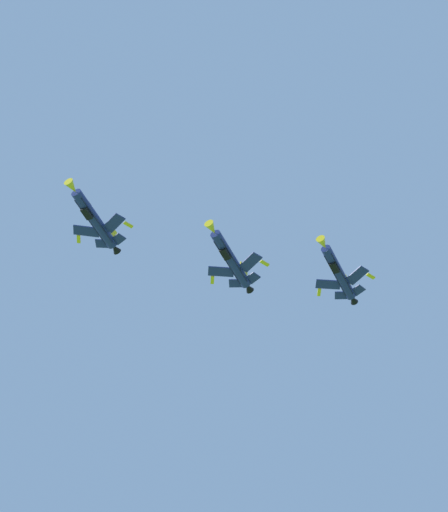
# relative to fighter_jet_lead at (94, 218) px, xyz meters

# --- Properties ---
(fighter_jet_lead) EXTENTS (10.30, 15.70, 4.39)m
(fighter_jet_lead) POSITION_rel_fighter_jet_lead_xyz_m (0.00, 0.00, 0.00)
(fighter_jet_lead) COLOR navy
(fighter_jet_left_wing) EXTENTS (10.36, 15.70, 4.36)m
(fighter_jet_left_wing) POSITION_rel_fighter_jet_lead_xyz_m (20.67, 9.40, -3.10)
(fighter_jet_left_wing) COLOR navy
(fighter_jet_right_wing) EXTENTS (10.36, 15.70, 4.36)m
(fighter_jet_right_wing) POSITION_rel_fighter_jet_lead_xyz_m (37.59, 19.51, 1.78)
(fighter_jet_right_wing) COLOR navy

